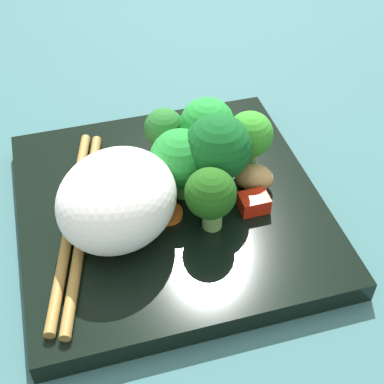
{
  "coord_description": "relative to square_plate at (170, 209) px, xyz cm",
  "views": [
    {
      "loc": [
        8.76,
        32.89,
        35.86
      ],
      "look_at": [
        -1.51,
        1.48,
        3.97
      ],
      "focal_mm": 52.3,
      "sensor_mm": 36.0,
      "label": 1
    }
  ],
  "objects": [
    {
      "name": "carrot_slice_1",
      "position": [
        -2.25,
        -2.35,
        1.37
      ],
      "size": [
        3.53,
        3.53,
        0.77
      ],
      "primitive_type": "cylinder",
      "rotation": [
        0.0,
        0.0,
        2.42
      ],
      "color": "orange",
      "rests_on": "square_plate"
    },
    {
      "name": "carrot_slice_2",
      "position": [
        0.59,
        1.64,
        1.26
      ],
      "size": [
        3.25,
        3.25,
        0.54
      ],
      "primitive_type": "cylinder",
      "rotation": [
        0.0,
        0.0,
        0.98
      ],
      "color": "orange",
      "rests_on": "square_plate"
    },
    {
      "name": "ground_plane",
      "position": [
        0.0,
        0.0,
        -1.99
      ],
      "size": [
        110.0,
        110.0,
        2.0
      ],
      "primitive_type": "cube",
      "color": "#315D61"
    },
    {
      "name": "rice_mound",
      "position": [
        4.77,
        2.08,
        4.6
      ],
      "size": [
        13.25,
        13.01,
        7.23
      ],
      "primitive_type": "ellipsoid",
      "rotation": [
        0.0,
        0.0,
        0.64
      ],
      "color": "white",
      "rests_on": "square_plate"
    },
    {
      "name": "carrot_slice_0",
      "position": [
        -7.83,
        -3.51,
        1.25
      ],
      "size": [
        3.58,
        3.58,
        0.54
      ],
      "primitive_type": "cylinder",
      "rotation": [
        0.0,
        0.0,
        3.4
      ],
      "color": "orange",
      "rests_on": "square_plate"
    },
    {
      "name": "broccoli_floret_3",
      "position": [
        -2.27,
        3.79,
        4.54
      ],
      "size": [
        4.14,
        4.14,
        5.83
      ],
      "color": "#7CB45C",
      "rests_on": "square_plate"
    },
    {
      "name": "broccoli_floret_1",
      "position": [
        -4.57,
        -3.66,
        5.25
      ],
      "size": [
        4.85,
        4.85,
        6.97
      ],
      "color": "#5B9B3A",
      "rests_on": "square_plate"
    },
    {
      "name": "chicken_piece_1",
      "position": [
        -7.48,
        0.58,
        2.13
      ],
      "size": [
        4.18,
        3.88,
        2.28
      ],
      "primitive_type": "ellipsoid",
      "rotation": [
        0.0,
        0.0,
        2.62
      ],
      "color": "tan",
      "rests_on": "square_plate"
    },
    {
      "name": "chopstick_pair",
      "position": [
        8.0,
        0.42,
        1.42
      ],
      "size": [
        8.04,
        21.19,
        0.86
      ],
      "rotation": [
        0.0,
        0.0,
        1.28
      ],
      "color": "olive",
      "rests_on": "square_plate"
    },
    {
      "name": "broccoli_floret_4",
      "position": [
        -4.21,
        0.15,
        5.67
      ],
      "size": [
        5.64,
        5.64,
        7.85
      ],
      "color": "#77B250",
      "rests_on": "square_plate"
    },
    {
      "name": "chicken_piece_0",
      "position": [
        -4.36,
        -5.54,
        2.14
      ],
      "size": [
        4.38,
        4.47,
        2.31
      ],
      "primitive_type": "ellipsoid",
      "rotation": [
        0.0,
        0.0,
        5.36
      ],
      "color": "tan",
      "rests_on": "square_plate"
    },
    {
      "name": "broccoli_floret_0",
      "position": [
        -1.23,
        -0.79,
        4.64
      ],
      "size": [
        5.15,
        5.15,
        6.45
      ],
      "color": "#539C44",
      "rests_on": "square_plate"
    },
    {
      "name": "pepper_chunk_0",
      "position": [
        1.67,
        -2.32,
        1.94
      ],
      "size": [
        3.16,
        3.06,
        1.92
      ],
      "primitive_type": "cube",
      "rotation": [
        0.0,
        0.0,
        3.21
      ],
      "color": "red",
      "rests_on": "square_plate"
    },
    {
      "name": "broccoli_floret_2",
      "position": [
        -1.13,
        -5.39,
        4.4
      ],
      "size": [
        3.59,
        3.59,
        5.5
      ],
      "color": "#7EC04F",
      "rests_on": "square_plate"
    },
    {
      "name": "pepper_chunk_1",
      "position": [
        -6.45,
        3.06,
        1.71
      ],
      "size": [
        2.5,
        2.0,
        1.45
      ],
      "primitive_type": "cube",
      "rotation": [
        0.0,
        0.0,
        3.11
      ],
      "color": "red",
      "rests_on": "square_plate"
    },
    {
      "name": "broccoli_floret_5",
      "position": [
        -7.79,
        -1.69,
        4.95
      ],
      "size": [
        4.07,
        4.07,
        6.21
      ],
      "color": "#549743",
      "rests_on": "square_plate"
    },
    {
      "name": "square_plate",
      "position": [
        0.0,
        0.0,
        0.0
      ],
      "size": [
        26.57,
        26.57,
        1.97
      ],
      "primitive_type": "cube",
      "rotation": [
        0.0,
        0.0,
        -0.04
      ],
      "color": "black",
      "rests_on": "ground_plane"
    }
  ]
}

